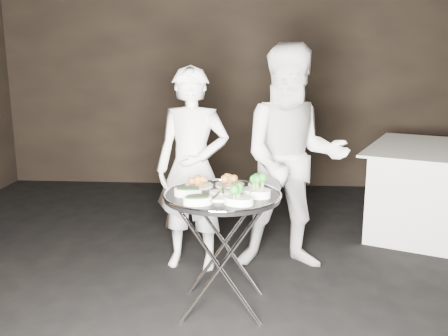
# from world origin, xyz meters

# --- Properties ---
(floor) EXTENTS (6.00, 7.00, 0.05)m
(floor) POSITION_xyz_m (0.00, 0.00, -0.03)
(floor) COLOR black
(floor) RESTS_ON ground
(wall_back) EXTENTS (6.00, 0.05, 3.00)m
(wall_back) POSITION_xyz_m (0.00, 3.52, 1.50)
(wall_back) COLOR black
(wall_back) RESTS_ON floor
(tray_stand) EXTENTS (0.54, 0.46, 0.79)m
(tray_stand) POSITION_xyz_m (0.10, 0.11, 0.44)
(tray_stand) COLOR silver
(tray_stand) RESTS_ON floor
(serving_tray) EXTENTS (0.77, 0.77, 0.04)m
(serving_tray) POSITION_xyz_m (0.10, 0.11, 0.80)
(serving_tray) COLOR black
(serving_tray) RESTS_ON tray_stand
(potato_plate_a) EXTENTS (0.20, 0.20, 0.07)m
(potato_plate_a) POSITION_xyz_m (-0.07, 0.28, 0.84)
(potato_plate_a) COLOR beige
(potato_plate_a) RESTS_ON serving_tray
(potato_plate_b) EXTENTS (0.20, 0.20, 0.07)m
(potato_plate_b) POSITION_xyz_m (0.14, 0.32, 0.84)
(potato_plate_b) COLOR beige
(potato_plate_b) RESTS_ON serving_tray
(greens_bowl) EXTENTS (0.11, 0.11, 0.06)m
(greens_bowl) POSITION_xyz_m (0.32, 0.25, 0.84)
(greens_bowl) COLOR white
(greens_bowl) RESTS_ON serving_tray
(asparagus_plate_a) EXTENTS (0.19, 0.12, 0.04)m
(asparagus_plate_a) POSITION_xyz_m (0.10, 0.12, 0.83)
(asparagus_plate_a) COLOR white
(asparagus_plate_a) RESTS_ON serving_tray
(asparagus_plate_b) EXTENTS (0.19, 0.13, 0.04)m
(asparagus_plate_b) POSITION_xyz_m (0.06, -0.03, 0.83)
(asparagus_plate_b) COLOR white
(asparagus_plate_b) RESTS_ON serving_tray
(spinach_bowl_a) EXTENTS (0.19, 0.13, 0.08)m
(spinach_bowl_a) POSITION_xyz_m (-0.11, 0.06, 0.85)
(spinach_bowl_a) COLOR white
(spinach_bowl_a) RESTS_ON serving_tray
(spinach_bowl_b) EXTENTS (0.20, 0.15, 0.07)m
(spinach_bowl_b) POSITION_xyz_m (-0.03, -0.12, 0.84)
(spinach_bowl_b) COLOR white
(spinach_bowl_b) RESTS_ON serving_tray
(broccoli_bowl_a) EXTENTS (0.23, 0.20, 0.08)m
(broccoli_bowl_a) POSITION_xyz_m (0.32, 0.07, 0.85)
(broccoli_bowl_a) COLOR white
(broccoli_bowl_a) RESTS_ON serving_tray
(broccoli_bowl_b) EXTENTS (0.21, 0.17, 0.08)m
(broccoli_bowl_b) POSITION_xyz_m (0.22, -0.11, 0.85)
(broccoli_bowl_b) COLOR white
(broccoli_bowl_b) RESTS_ON serving_tray
(serving_utensils) EXTENTS (0.57, 0.43, 0.01)m
(serving_utensils) POSITION_xyz_m (0.12, 0.18, 0.86)
(serving_utensils) COLOR silver
(serving_utensils) RESTS_ON serving_tray
(waiter_left) EXTENTS (0.63, 0.46, 1.62)m
(waiter_left) POSITION_xyz_m (-0.19, 0.83, 0.81)
(waiter_left) COLOR silver
(waiter_left) RESTS_ON floor
(waiter_right) EXTENTS (0.90, 0.72, 1.79)m
(waiter_right) POSITION_xyz_m (0.60, 0.87, 0.89)
(waiter_right) COLOR silver
(waiter_right) RESTS_ON floor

